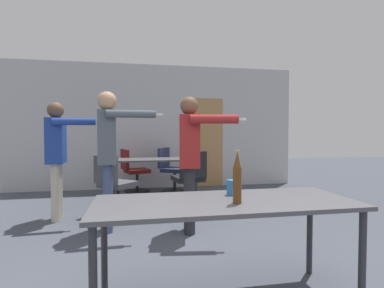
# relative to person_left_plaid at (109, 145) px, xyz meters

# --- Properties ---
(back_wall) EXTENTS (6.48, 0.12, 2.78)m
(back_wall) POSITION_rel_person_left_plaid_xyz_m (0.83, 2.94, 0.29)
(back_wall) COLOR #BCBCC1
(back_wall) RESTS_ON ground_plane
(conference_table_near) EXTENTS (1.88, 0.75, 0.76)m
(conference_table_near) POSITION_rel_person_left_plaid_xyz_m (0.97, -1.85, -0.40)
(conference_table_near) COLOR #4C4C51
(conference_table_near) RESTS_ON ground_plane
(conference_table_far) EXTENTS (1.65, 0.66, 0.76)m
(conference_table_far) POSITION_rel_person_left_plaid_xyz_m (0.67, 1.75, -0.41)
(conference_table_far) COLOR #4C4C51
(conference_table_far) RESTS_ON ground_plane
(person_left_plaid) EXTENTS (0.80, 0.57, 1.77)m
(person_left_plaid) POSITION_rel_person_left_plaid_xyz_m (0.00, 0.00, 0.00)
(person_left_plaid) COLOR #3D4C75
(person_left_plaid) RESTS_ON ground_plane
(person_center_tall) EXTENTS (0.79, 0.60, 1.68)m
(person_center_tall) POSITION_rel_person_left_plaid_xyz_m (-0.76, 0.62, -0.06)
(person_center_tall) COLOR beige
(person_center_tall) RESTS_ON ground_plane
(person_far_watching) EXTENTS (0.76, 0.72, 1.70)m
(person_far_watching) POSITION_rel_person_left_plaid_xyz_m (1.01, -0.24, -0.07)
(person_far_watching) COLOR #28282D
(person_far_watching) RESTS_ON ground_plane
(office_chair_side_rolled) EXTENTS (0.53, 0.59, 0.96)m
(office_chair_side_rolled) POSITION_rel_person_left_plaid_xyz_m (1.19, 0.84, -0.63)
(office_chair_side_rolled) COLOR black
(office_chair_side_rolled) RESTS_ON ground_plane
(office_chair_mid_tucked) EXTENTS (0.68, 0.66, 0.93)m
(office_chair_mid_tucked) POSITION_rel_person_left_plaid_xyz_m (1.08, 2.38, -0.65)
(office_chair_mid_tucked) COLOR black
(office_chair_mid_tucked) RESTS_ON ground_plane
(office_chair_near_pushed) EXTENTS (0.63, 0.59, 0.91)m
(office_chair_near_pushed) POSITION_rel_person_left_plaid_xyz_m (0.29, 2.46, -0.67)
(office_chair_near_pushed) COLOR black
(office_chair_near_pushed) RESTS_ON ground_plane
(office_chair_far_left) EXTENTS (0.68, 0.69, 0.90)m
(office_chair_far_left) POSITION_rel_person_left_plaid_xyz_m (0.01, 0.82, -0.67)
(office_chair_far_left) COLOR black
(office_chair_far_left) RESTS_ON ground_plane
(beer_bottle) EXTENTS (0.06, 0.06, 0.37)m
(beer_bottle) POSITION_rel_person_left_plaid_xyz_m (1.02, -1.95, -0.16)
(beer_bottle) COLOR #563314
(beer_bottle) RESTS_ON conference_table_near
(drink_cup) EXTENTS (0.07, 0.07, 0.12)m
(drink_cup) POSITION_rel_person_left_plaid_xyz_m (1.07, -1.68, -0.27)
(drink_cup) COLOR #2866A3
(drink_cup) RESTS_ON conference_table_near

